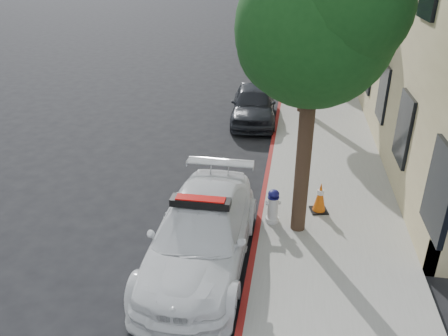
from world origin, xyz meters
name	(u,v)px	position (x,y,z in m)	size (l,w,h in m)	color
ground	(188,181)	(0.00, 0.00, 0.00)	(120.00, 120.00, 0.00)	black
sidewalk	(317,86)	(3.60, 10.00, 0.07)	(3.20, 50.00, 0.15)	gray
curb_strip	(283,84)	(2.06, 10.00, 0.07)	(0.12, 50.00, 0.15)	maroon
tree_near	(317,26)	(2.93, -2.01, 4.27)	(2.92, 2.82, 5.62)	black
police_car	(201,234)	(1.10, -3.28, 0.65)	(1.80, 4.42, 1.43)	white
parked_car_mid	(254,104)	(1.20, 5.00, 0.65)	(1.53, 3.80, 1.29)	#202228
parked_car_far	(276,37)	(1.20, 18.60, 0.82)	(1.73, 4.98, 1.64)	#161536
fire_hydrant	(273,206)	(2.35, -1.83, 0.53)	(0.33, 0.30, 0.77)	silver
traffic_cone	(320,197)	(3.36, -1.22, 0.50)	(0.45, 0.45, 0.71)	black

